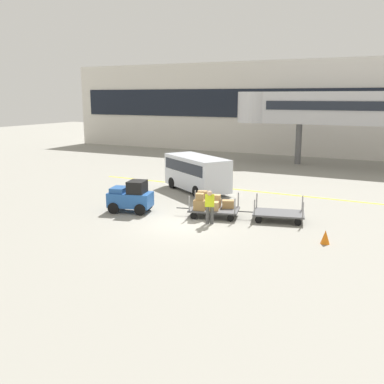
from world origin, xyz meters
TOP-DOWN VIEW (x-y plane):
  - ground_plane at (0.00, 0.00)m, footprint 120.00×120.00m
  - apron_lead_line at (0.26, 7.86)m, footprint 21.04×0.41m
  - terminal_building at (0.00, 25.98)m, footprint 53.53×2.51m
  - jet_bridge at (2.73, 19.99)m, footprint 16.81×3.00m
  - baggage_tug at (-3.25, 0.55)m, footprint 2.30×1.65m
  - baggage_cart_lead at (0.64, 1.54)m, footprint 3.09×1.91m
  - baggage_cart_middle at (3.70, 2.26)m, footprint 3.09×1.91m
  - baggage_handler at (1.09, 0.36)m, footprint 0.52×0.53m
  - shuttle_van at (-2.50, 6.37)m, footprint 5.05×4.23m
  - safety_cone_near at (6.21, -0.06)m, footprint 0.36×0.36m
  - safety_cone_far at (-2.82, 10.82)m, footprint 0.36×0.36m

SIDE VIEW (x-z plane):
  - ground_plane at x=0.00m, z-range 0.00..0.00m
  - apron_lead_line at x=0.26m, z-range 0.00..0.01m
  - safety_cone_near at x=6.21m, z-range 0.00..0.55m
  - safety_cone_far at x=-2.82m, z-range 0.00..0.55m
  - baggage_cart_middle at x=3.70m, z-range -0.20..0.90m
  - baggage_cart_lead at x=0.64m, z-range -0.03..1.16m
  - baggage_tug at x=-3.25m, z-range -0.04..1.54m
  - baggage_handler at x=1.09m, z-range 0.08..1.65m
  - shuttle_van at x=-2.50m, z-range 0.19..2.28m
  - terminal_building at x=0.00m, z-range 0.01..8.98m
  - jet_bridge at x=2.73m, z-range 1.65..7.64m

